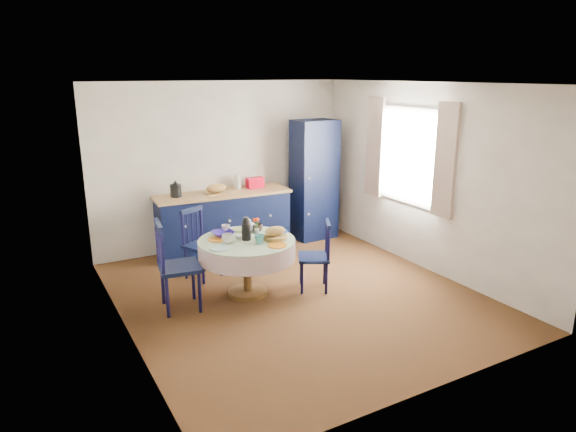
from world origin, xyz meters
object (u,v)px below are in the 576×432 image
kitchen_counter (223,220)px  mug_b (260,239)px  dining_table (248,249)px  chair_right (317,255)px  mug_d (226,229)px  cobalt_bowl (223,234)px  mug_a (228,238)px  chair_left (175,265)px  mug_c (257,228)px  pantry_cabinet (314,180)px  chair_far (200,243)px

kitchen_counter → mug_b: 1.90m
dining_table → chair_right: (0.81, -0.27, -0.14)m
chair_right → kitchen_counter: bearing=-138.2°
mug_b → dining_table: bearing=108.1°
dining_table → mug_b: size_ratio=10.50×
kitchen_counter → mug_d: kitchen_counter is taller
kitchen_counter → cobalt_bowl: 1.53m
mug_a → chair_right: bearing=-14.8°
dining_table → mug_d: size_ratio=10.93×
chair_left → mug_a: bearing=-83.9°
chair_right → cobalt_bowl: size_ratio=3.33×
mug_a → mug_d: size_ratio=1.24×
mug_c → cobalt_bowl: (-0.45, 0.04, -0.02)m
mug_a → cobalt_bowl: bearing=80.6°
pantry_cabinet → mug_d: pantry_cabinet is taller
chair_far → mug_c: 0.85m
chair_far → chair_right: (1.11, -1.08, -0.02)m
chair_right → mug_d: size_ratio=8.14×
dining_table → chair_left: (-0.88, 0.03, -0.05)m
dining_table → mug_c: (0.24, 0.22, 0.17)m
chair_far → mug_b: 1.11m
chair_far → mug_a: bearing=-111.5°
chair_far → chair_right: size_ratio=1.05×
pantry_cabinet → mug_b: size_ratio=17.03×
chair_left → mug_c: size_ratio=7.96×
dining_table → chair_left: chair_left is taller
chair_left → mug_b: (0.94, -0.23, 0.22)m
mug_d → cobalt_bowl: size_ratio=0.41×
cobalt_bowl → dining_table: bearing=-51.3°
dining_table → mug_b: (0.06, -0.20, 0.17)m
mug_a → cobalt_bowl: 0.26m
chair_left → chair_right: (1.69, -0.30, -0.09)m
mug_c → pantry_cabinet: bearing=38.7°
mug_a → mug_c: 0.53m
dining_table → chair_left: bearing=178.1°
dining_table → chair_left: size_ratio=1.12×
pantry_cabinet → dining_table: (-1.90, -1.55, -0.37)m
chair_left → chair_right: 1.71m
dining_table → chair_far: dining_table is taller
chair_left → chair_far: bearing=-28.0°
mug_a → mug_b: bearing=-33.0°
mug_a → kitchen_counter: bearing=69.8°
chair_right → mug_c: chair_right is taller
kitchen_counter → chair_far: bearing=-124.7°
chair_left → chair_right: bearing=-91.9°
mug_b → mug_c: same height
dining_table → mug_d: (-0.12, 0.38, 0.17)m
chair_left → mug_b: chair_left is taller
dining_table → mug_a: bearing=178.8°
kitchen_counter → cobalt_bowl: size_ratio=7.81×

